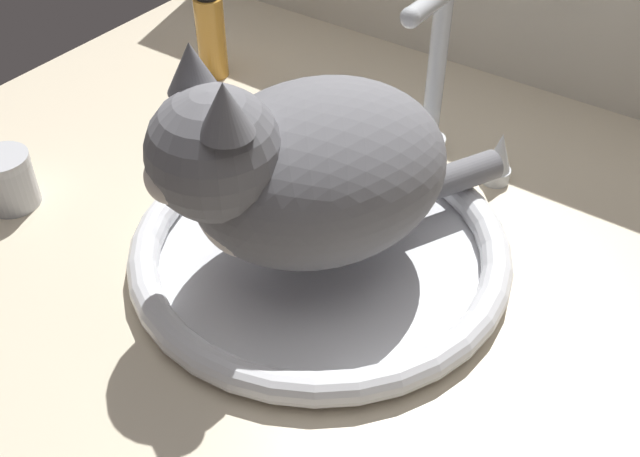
# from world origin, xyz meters

# --- Properties ---
(countertop) EXTENTS (1.21, 0.79, 0.03)m
(countertop) POSITION_xyz_m (0.00, 0.00, 0.01)
(countertop) COLOR beige
(countertop) RESTS_ON ground
(sink_basin) EXTENTS (0.38, 0.38, 0.03)m
(sink_basin) POSITION_xyz_m (-0.06, -0.04, 0.04)
(sink_basin) COLOR white
(sink_basin) RESTS_ON countertop
(faucet) EXTENTS (0.21, 0.10, 0.21)m
(faucet) POSITION_xyz_m (-0.06, 0.17, 0.11)
(faucet) COLOR silver
(faucet) RESTS_ON countertop
(cat) EXTENTS (0.28, 0.35, 0.21)m
(cat) POSITION_xyz_m (-0.07, -0.06, 0.15)
(cat) COLOR slate
(cat) RESTS_ON sink_basin
(metal_jar) EXTENTS (0.06, 0.06, 0.06)m
(metal_jar) POSITION_xyz_m (-0.38, -0.16, 0.06)
(metal_jar) COLOR #B2B5BA
(metal_jar) RESTS_ON countertop
(amber_bottle) EXTENTS (0.04, 0.04, 0.13)m
(amber_bottle) POSITION_xyz_m (-0.39, 0.18, 0.09)
(amber_bottle) COLOR gold
(amber_bottle) RESTS_ON countertop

